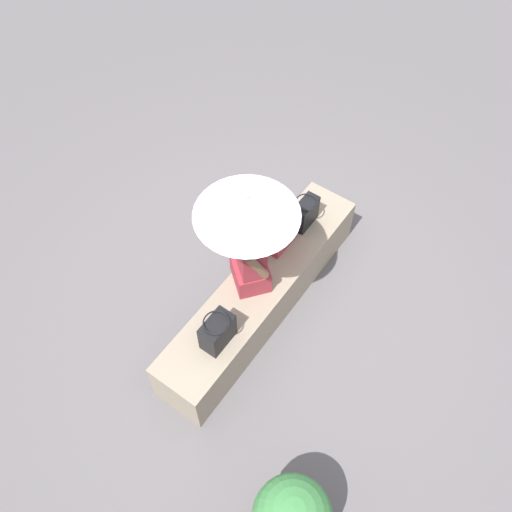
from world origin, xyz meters
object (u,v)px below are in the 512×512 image
at_px(shoulder_bag_spare, 282,233).
at_px(handbag_black, 218,332).
at_px(tote_bag_canvas, 305,213).
at_px(person_seated, 250,254).
at_px(parasol, 247,207).

bearing_deg(shoulder_bag_spare, handbag_black, -173.57).
bearing_deg(tote_bag_canvas, shoulder_bag_spare, 173.88).
distance_m(person_seated, shoulder_bag_spare, 0.51).
height_order(parasol, shoulder_bag_spare, parasol).
xyz_separation_m(person_seated, shoulder_bag_spare, (0.47, -0.01, -0.22)).
distance_m(handbag_black, shoulder_bag_spare, 1.09).
height_order(person_seated, handbag_black, person_seated).
distance_m(handbag_black, tote_bag_canvas, 1.42).
bearing_deg(parasol, tote_bag_canvas, -1.46).
bearing_deg(tote_bag_canvas, handbag_black, -176.52).
bearing_deg(tote_bag_canvas, parasol, 178.54).
bearing_deg(handbag_black, person_seated, 11.65).
height_order(tote_bag_canvas, shoulder_bag_spare, shoulder_bag_spare).
relative_size(parasol, shoulder_bag_spare, 3.41).
distance_m(parasol, tote_bag_canvas, 1.24).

